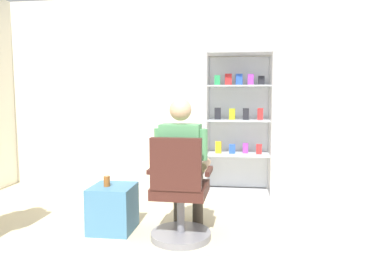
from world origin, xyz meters
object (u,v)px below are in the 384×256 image
object	(u,v)px
office_chair	(180,198)
tea_glass	(107,181)
storage_crate	(113,208)
seated_shopkeeper	(183,160)
display_cabinet_main	(239,122)

from	to	relation	value
office_chair	tea_glass	distance (m)	0.75
office_chair	storage_crate	distance (m)	0.73
storage_crate	tea_glass	world-z (taller)	tea_glass
seated_shopkeeper	storage_crate	distance (m)	0.85
display_cabinet_main	office_chair	world-z (taller)	display_cabinet_main
seated_shopkeeper	storage_crate	xyz separation A→B (m)	(-0.69, 0.00, -0.49)
tea_glass	storage_crate	bearing A→B (deg)	29.99
office_chair	storage_crate	xyz separation A→B (m)	(-0.69, 0.17, -0.17)
office_chair	display_cabinet_main	bearing A→B (deg)	72.15
seated_shopkeeper	tea_glass	size ratio (longest dim) A/B	12.77
office_chair	tea_glass	bearing A→B (deg)	169.17
display_cabinet_main	office_chair	bearing A→B (deg)	-107.85
seated_shopkeeper	storage_crate	bearing A→B (deg)	179.69
display_cabinet_main	seated_shopkeeper	bearing A→B (deg)	-109.44
office_chair	seated_shopkeeper	bearing A→B (deg)	87.81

